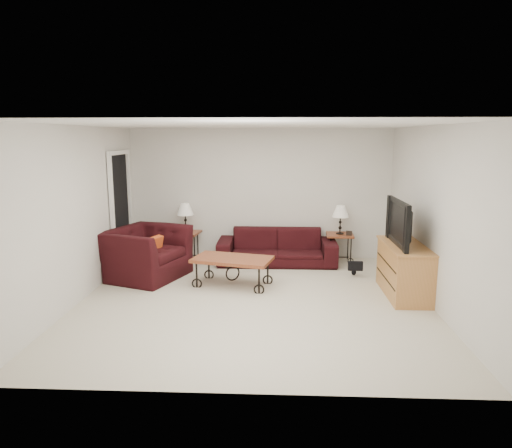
# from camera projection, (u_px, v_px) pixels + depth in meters

# --- Properties ---
(ground) EXTENTS (5.00, 5.00, 0.00)m
(ground) POSITION_uv_depth(u_px,v_px,m) (254.00, 300.00, 6.76)
(ground) COLOR beige
(ground) RESTS_ON ground
(wall_back) EXTENTS (5.00, 0.02, 2.50)m
(wall_back) POSITION_uv_depth(u_px,v_px,m) (260.00, 194.00, 8.98)
(wall_back) COLOR silver
(wall_back) RESTS_ON ground
(wall_front) EXTENTS (5.00, 0.02, 2.50)m
(wall_front) POSITION_uv_depth(u_px,v_px,m) (239.00, 263.00, 4.08)
(wall_front) COLOR silver
(wall_front) RESTS_ON ground
(wall_left) EXTENTS (0.02, 5.00, 2.50)m
(wall_left) POSITION_uv_depth(u_px,v_px,m) (79.00, 214.00, 6.64)
(wall_left) COLOR silver
(wall_left) RESTS_ON ground
(wall_right) EXTENTS (0.02, 5.00, 2.50)m
(wall_right) POSITION_uv_depth(u_px,v_px,m) (434.00, 217.00, 6.42)
(wall_right) COLOR silver
(wall_right) RESTS_ON ground
(ceiling) EXTENTS (5.00, 5.00, 0.00)m
(ceiling) POSITION_uv_depth(u_px,v_px,m) (254.00, 125.00, 6.30)
(ceiling) COLOR white
(ceiling) RESTS_ON wall_back
(doorway) EXTENTS (0.08, 0.94, 2.04)m
(doorway) POSITION_uv_depth(u_px,v_px,m) (121.00, 212.00, 8.30)
(doorway) COLOR black
(doorway) RESTS_ON ground
(sofa) EXTENTS (2.19, 0.86, 0.64)m
(sofa) POSITION_uv_depth(u_px,v_px,m) (277.00, 247.00, 8.67)
(sofa) COLOR black
(sofa) RESTS_ON ground
(side_table_left) EXTENTS (0.57, 0.57, 0.55)m
(side_table_left) POSITION_uv_depth(u_px,v_px,m) (186.00, 246.00, 8.93)
(side_table_left) COLOR brown
(side_table_left) RESTS_ON ground
(side_table_right) EXTENTS (0.52, 0.52, 0.54)m
(side_table_right) POSITION_uv_depth(u_px,v_px,m) (339.00, 248.00, 8.80)
(side_table_right) COLOR brown
(side_table_right) RESTS_ON ground
(lamp_left) EXTENTS (0.35, 0.35, 0.55)m
(lamp_left) POSITION_uv_depth(u_px,v_px,m) (185.00, 218.00, 8.83)
(lamp_left) COLOR black
(lamp_left) RESTS_ON side_table_left
(lamp_right) EXTENTS (0.32, 0.32, 0.54)m
(lamp_right) POSITION_uv_depth(u_px,v_px,m) (340.00, 220.00, 8.70)
(lamp_right) COLOR black
(lamp_right) RESTS_ON side_table_right
(photo_frame_left) EXTENTS (0.11, 0.02, 0.09)m
(photo_frame_left) POSITION_uv_depth(u_px,v_px,m) (176.00, 231.00, 8.73)
(photo_frame_left) COLOR black
(photo_frame_left) RESTS_ON side_table_left
(photo_frame_right) EXTENTS (0.11, 0.04, 0.09)m
(photo_frame_right) POSITION_uv_depth(u_px,v_px,m) (349.00, 233.00, 8.59)
(photo_frame_right) COLOR black
(photo_frame_right) RESTS_ON side_table_right
(coffee_table) EXTENTS (1.34, 0.94, 0.46)m
(coffee_table) POSITION_uv_depth(u_px,v_px,m) (233.00, 272.00, 7.40)
(coffee_table) COLOR brown
(coffee_table) RESTS_ON ground
(armchair) EXTENTS (1.50, 1.60, 0.84)m
(armchair) POSITION_uv_depth(u_px,v_px,m) (146.00, 253.00, 7.80)
(armchair) COLOR black
(armchair) RESTS_ON ground
(throw_pillow) EXTENTS (0.23, 0.39, 0.38)m
(throw_pillow) POSITION_uv_depth(u_px,v_px,m) (153.00, 248.00, 7.73)
(throw_pillow) COLOR red
(throw_pillow) RESTS_ON armchair
(tv_stand) EXTENTS (0.54, 1.29, 0.77)m
(tv_stand) POSITION_uv_depth(u_px,v_px,m) (404.00, 270.00, 6.93)
(tv_stand) COLOR #C07C47
(tv_stand) RESTS_ON ground
(television) EXTENTS (0.15, 1.15, 0.67)m
(television) POSITION_uv_depth(u_px,v_px,m) (406.00, 223.00, 6.80)
(television) COLOR black
(television) RESTS_ON tv_stand
(backpack) EXTENTS (0.40, 0.32, 0.49)m
(backpack) POSITION_uv_depth(u_px,v_px,m) (354.00, 261.00, 7.95)
(backpack) COLOR black
(backpack) RESTS_ON ground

